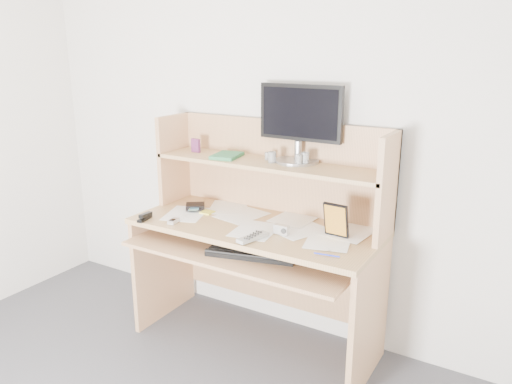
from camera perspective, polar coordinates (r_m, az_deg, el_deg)
The scene contains 19 objects.
back_wall at distance 2.94m, azimuth 3.10°, elevation 7.32°, with size 3.60×0.04×2.50m, color silver.
desk at distance 2.88m, azimuth 0.70°, elevation -4.31°, with size 1.40×0.70×1.30m.
paper_clutter at distance 2.79m, azimuth -0.13°, elevation -3.69°, with size 1.32×0.54×0.01m, color white.
keyboard at distance 2.64m, azimuth -0.42°, elevation -6.91°, with size 0.50×0.28×0.03m.
tv_remote at distance 2.56m, azimuth -0.36°, elevation -5.22°, with size 0.05×0.19×0.02m, color #9B9C97.
flip_phone at distance 2.85m, azimuth -9.40°, elevation -3.22°, with size 0.04×0.08×0.02m, color silver.
stapler at distance 2.92m, azimuth -12.62°, elevation -2.72°, with size 0.03×0.12×0.04m, color black.
wallet at distance 3.07m, azimuth -6.96°, elevation -1.62°, with size 0.11×0.09×0.03m, color black.
sticky_note_pad at distance 3.00m, azimuth -5.58°, elevation -2.32°, with size 0.07×0.07×0.01m, color yellow.
digital_camera at distance 2.63m, azimuth 2.91°, elevation -4.29°, with size 0.08×0.03×0.05m, color silver.
game_case at distance 2.60m, azimuth 9.13°, elevation -3.19°, with size 0.13×0.01×0.18m, color black.
blue_pen at distance 2.40m, azimuth 8.09°, elevation -7.13°, with size 0.01×0.01×0.12m, color #1C2FD4.
card_box at distance 3.10m, azimuth -6.90°, elevation 5.31°, with size 0.06×0.02×0.08m, color maroon.
shelf_book at distance 2.94m, azimuth -3.34°, elevation 4.17°, with size 0.14×0.20×0.02m, color #338044.
chip_stack_a at distance 2.80m, azimuth 1.87°, elevation 4.00°, with size 0.04×0.04×0.06m, color black.
chip_stack_b at distance 2.74m, azimuth 5.63°, elevation 3.79°, with size 0.04×0.04×0.07m, color white.
chip_stack_c at distance 2.87m, azimuth 1.36°, elevation 4.13°, with size 0.04×0.04×0.04m, color black.
chip_stack_d at distance 2.72m, azimuth 4.93°, elevation 3.65°, with size 0.04×0.04×0.06m, color white.
monitor at distance 2.80m, azimuth 5.03°, elevation 8.09°, with size 0.50×0.25×0.43m.
Camera 1 is at (1.35, -0.77, 1.70)m, focal length 35.00 mm.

